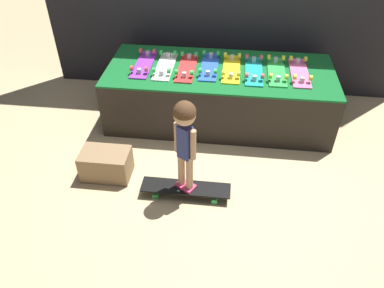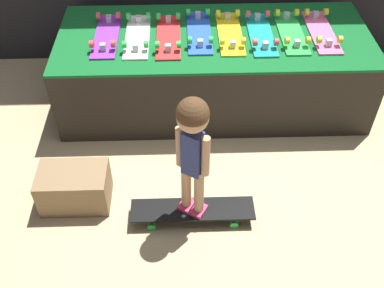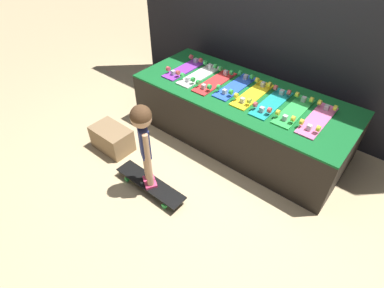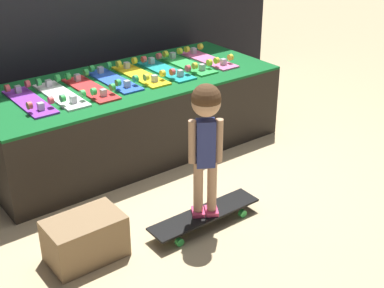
% 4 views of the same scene
% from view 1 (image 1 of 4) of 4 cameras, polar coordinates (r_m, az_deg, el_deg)
% --- Properties ---
extents(ground_plane, '(16.00, 16.00, 0.00)m').
position_cam_1_polar(ground_plane, '(3.77, 3.35, -1.11)').
color(ground_plane, tan).
extents(display_rack, '(2.34, 0.98, 0.60)m').
position_cam_1_polar(display_rack, '(4.08, 4.12, 7.55)').
color(display_rack, black).
rests_on(display_rack, ground_plane).
extents(skateboard_purple_on_rack, '(0.18, 0.62, 0.09)m').
position_cam_1_polar(skateboard_purple_on_rack, '(4.03, -7.35, 12.07)').
color(skateboard_purple_on_rack, purple).
rests_on(skateboard_purple_on_rack, display_rack).
extents(skateboard_white_on_rack, '(0.18, 0.62, 0.09)m').
position_cam_1_polar(skateboard_white_on_rack, '(3.97, -4.11, 11.87)').
color(skateboard_white_on_rack, white).
rests_on(skateboard_white_on_rack, display_rack).
extents(skateboard_red_on_rack, '(0.18, 0.62, 0.09)m').
position_cam_1_polar(skateboard_red_on_rack, '(3.93, -0.79, 11.64)').
color(skateboard_red_on_rack, red).
rests_on(skateboard_red_on_rack, display_rack).
extents(skateboard_blue_on_rack, '(0.18, 0.62, 0.09)m').
position_cam_1_polar(skateboard_blue_on_rack, '(3.96, 2.67, 11.82)').
color(skateboard_blue_on_rack, blue).
rests_on(skateboard_blue_on_rack, display_rack).
extents(skateboard_yellow_on_rack, '(0.18, 0.62, 0.09)m').
position_cam_1_polar(skateboard_yellow_on_rack, '(3.93, 6.03, 11.44)').
color(skateboard_yellow_on_rack, yellow).
rests_on(skateboard_yellow_on_rack, display_rack).
extents(skateboard_teal_on_rack, '(0.18, 0.62, 0.09)m').
position_cam_1_polar(skateboard_teal_on_rack, '(3.92, 9.42, 11.05)').
color(skateboard_teal_on_rack, teal).
rests_on(skateboard_teal_on_rack, display_rack).
extents(skateboard_green_on_rack, '(0.18, 0.62, 0.09)m').
position_cam_1_polar(skateboard_green_on_rack, '(3.95, 12.77, 10.84)').
color(skateboard_green_on_rack, green).
rests_on(skateboard_green_on_rack, display_rack).
extents(skateboard_pink_on_rack, '(0.18, 0.62, 0.09)m').
position_cam_1_polar(skateboard_pink_on_rack, '(3.99, 16.07, 10.53)').
color(skateboard_pink_on_rack, pink).
rests_on(skateboard_pink_on_rack, display_rack).
extents(skateboard_on_floor, '(0.78, 0.18, 0.09)m').
position_cam_1_polar(skateboard_on_floor, '(3.28, -0.96, -6.76)').
color(skateboard_on_floor, black).
rests_on(skateboard_on_floor, ground_plane).
extents(child, '(0.20, 0.18, 0.87)m').
position_cam_1_polar(child, '(2.86, -1.10, 2.00)').
color(child, '#E03D6B').
rests_on(child, skateboard_on_floor).
extents(storage_box, '(0.44, 0.28, 0.27)m').
position_cam_1_polar(storage_box, '(3.50, -12.94, -2.98)').
color(storage_box, '#8E704C').
rests_on(storage_box, ground_plane).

